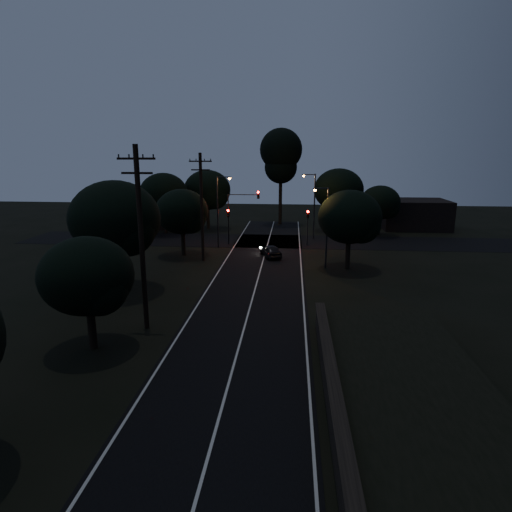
{
  "coord_description": "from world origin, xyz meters",
  "views": [
    {
      "loc": [
        2.81,
        -8.94,
        10.56
      ],
      "look_at": [
        0.0,
        24.0,
        2.5
      ],
      "focal_mm": 30.0,
      "sensor_mm": 36.0,
      "label": 1
    }
  ],
  "objects_px": {
    "streetlight_a": "(219,207)",
    "car": "(271,251)",
    "utility_pole_mid": "(141,237)",
    "tall_pine": "(281,155)",
    "streetlight_b": "(313,202)",
    "signal_mast": "(243,207)",
    "signal_right": "(308,221)",
    "signal_left": "(228,220)",
    "streetlight_c": "(325,222)",
    "utility_pole_far": "(202,206)"
  },
  "relations": [
    {
      "from": "signal_right",
      "to": "signal_left",
      "type": "bearing_deg",
      "value": 180.0
    },
    {
      "from": "streetlight_b",
      "to": "car",
      "type": "relative_size",
      "value": 2.12
    },
    {
      "from": "utility_pole_far",
      "to": "streetlight_b",
      "type": "height_order",
      "value": "utility_pole_far"
    },
    {
      "from": "tall_pine",
      "to": "signal_mast",
      "type": "bearing_deg",
      "value": -104.62
    },
    {
      "from": "streetlight_b",
      "to": "signal_right",
      "type": "bearing_deg",
      "value": -100.0
    },
    {
      "from": "signal_right",
      "to": "signal_mast",
      "type": "height_order",
      "value": "signal_mast"
    },
    {
      "from": "utility_pole_far",
      "to": "signal_right",
      "type": "bearing_deg",
      "value": 37.0
    },
    {
      "from": "tall_pine",
      "to": "car",
      "type": "distance_m",
      "value": 23.09
    },
    {
      "from": "utility_pole_mid",
      "to": "streetlight_a",
      "type": "distance_m",
      "value": 23.04
    },
    {
      "from": "signal_right",
      "to": "streetlight_c",
      "type": "bearing_deg",
      "value": -82.98
    },
    {
      "from": "signal_right",
      "to": "streetlight_a",
      "type": "bearing_deg",
      "value": -168.66
    },
    {
      "from": "utility_pole_mid",
      "to": "tall_pine",
      "type": "bearing_deg",
      "value": 80.07
    },
    {
      "from": "signal_mast",
      "to": "streetlight_b",
      "type": "distance_m",
      "value": 9.15
    },
    {
      "from": "signal_right",
      "to": "streetlight_a",
      "type": "height_order",
      "value": "streetlight_a"
    },
    {
      "from": "streetlight_b",
      "to": "streetlight_c",
      "type": "relative_size",
      "value": 1.07
    },
    {
      "from": "signal_left",
      "to": "signal_right",
      "type": "relative_size",
      "value": 1.0
    },
    {
      "from": "utility_pole_mid",
      "to": "signal_mast",
      "type": "distance_m",
      "value": 25.22
    },
    {
      "from": "utility_pole_mid",
      "to": "signal_right",
      "type": "bearing_deg",
      "value": 67.01
    },
    {
      "from": "utility_pole_mid",
      "to": "utility_pole_far",
      "type": "bearing_deg",
      "value": 90.0
    },
    {
      "from": "utility_pole_far",
      "to": "tall_pine",
      "type": "relative_size",
      "value": 0.75
    },
    {
      "from": "streetlight_b",
      "to": "signal_left",
      "type": "bearing_deg",
      "value": -157.95
    },
    {
      "from": "streetlight_a",
      "to": "streetlight_b",
      "type": "bearing_deg",
      "value": 29.48
    },
    {
      "from": "signal_right",
      "to": "signal_mast",
      "type": "bearing_deg",
      "value": 179.97
    },
    {
      "from": "utility_pole_far",
      "to": "car",
      "type": "bearing_deg",
      "value": 16.03
    },
    {
      "from": "signal_right",
      "to": "streetlight_a",
      "type": "relative_size",
      "value": 0.51
    },
    {
      "from": "utility_pole_mid",
      "to": "utility_pole_far",
      "type": "height_order",
      "value": "utility_pole_mid"
    },
    {
      "from": "signal_right",
      "to": "streetlight_b",
      "type": "xyz_separation_m",
      "value": [
        0.71,
        4.01,
        1.8
      ]
    },
    {
      "from": "signal_right",
      "to": "car",
      "type": "distance_m",
      "value": 7.55
    },
    {
      "from": "streetlight_a",
      "to": "car",
      "type": "xyz_separation_m",
      "value": [
        5.98,
        -4.08,
        -3.99
      ]
    },
    {
      "from": "utility_pole_mid",
      "to": "streetlight_a",
      "type": "relative_size",
      "value": 1.38
    },
    {
      "from": "car",
      "to": "signal_mast",
      "type": "bearing_deg",
      "value": -78.99
    },
    {
      "from": "streetlight_a",
      "to": "utility_pole_mid",
      "type": "bearing_deg",
      "value": -91.73
    },
    {
      "from": "utility_pole_far",
      "to": "streetlight_b",
      "type": "xyz_separation_m",
      "value": [
        11.31,
        12.0,
        -0.85
      ]
    },
    {
      "from": "tall_pine",
      "to": "streetlight_c",
      "type": "distance_m",
      "value": 26.1
    },
    {
      "from": "streetlight_a",
      "to": "streetlight_c",
      "type": "distance_m",
      "value": 13.72
    },
    {
      "from": "utility_pole_mid",
      "to": "signal_mast",
      "type": "bearing_deg",
      "value": 82.96
    },
    {
      "from": "utility_pole_mid",
      "to": "signal_right",
      "type": "distance_m",
      "value": 27.3
    },
    {
      "from": "signal_right",
      "to": "signal_mast",
      "type": "distance_m",
      "value": 7.66
    },
    {
      "from": "utility_pole_mid",
      "to": "signal_left",
      "type": "relative_size",
      "value": 2.68
    },
    {
      "from": "tall_pine",
      "to": "signal_right",
      "type": "height_order",
      "value": "tall_pine"
    },
    {
      "from": "streetlight_b",
      "to": "streetlight_c",
      "type": "xyz_separation_m",
      "value": [
        0.52,
        -14.0,
        -0.29
      ]
    },
    {
      "from": "utility_pole_far",
      "to": "signal_mast",
      "type": "relative_size",
      "value": 1.68
    },
    {
      "from": "signal_mast",
      "to": "car",
      "type": "relative_size",
      "value": 1.65
    },
    {
      "from": "signal_left",
      "to": "utility_pole_mid",
      "type": "bearing_deg",
      "value": -93.21
    },
    {
      "from": "streetlight_b",
      "to": "car",
      "type": "xyz_separation_m",
      "value": [
        -4.63,
        -10.08,
        -3.99
      ]
    },
    {
      "from": "signal_left",
      "to": "signal_right",
      "type": "xyz_separation_m",
      "value": [
        9.2,
        0.0,
        0.0
      ]
    },
    {
      "from": "utility_pole_mid",
      "to": "streetlight_b",
      "type": "bearing_deg",
      "value": 68.7
    },
    {
      "from": "utility_pole_mid",
      "to": "streetlight_b",
      "type": "relative_size",
      "value": 1.38
    },
    {
      "from": "signal_left",
      "to": "car",
      "type": "distance_m",
      "value": 8.33
    },
    {
      "from": "streetlight_c",
      "to": "car",
      "type": "distance_m",
      "value": 7.46
    }
  ]
}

